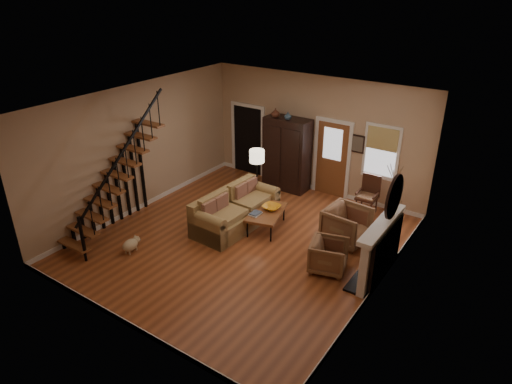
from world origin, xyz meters
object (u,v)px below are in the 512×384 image
Objects in this scene: coffee_table at (266,220)px; floor_lamp at (257,180)px; armchair_left at (329,256)px; side_chair at (367,196)px; sofa at (236,209)px; armchair_right at (347,225)px; armoire at (287,154)px.

floor_lamp is at bearing 136.91° from coffee_table.
side_chair is (-0.31, 2.87, 0.16)m from armchair_left.
side_chair is (2.42, 2.43, 0.07)m from sofa.
sofa is 3.43m from side_chair.
armoire is at bearing 60.79° from armchair_right.
coffee_table is at bearing 110.41° from armchair_right.
side_chair is (2.49, 1.42, -0.33)m from floor_lamp.
armoire reaches higher than side_chair.
sofa is 2.77m from armchair_left.
floor_lamp is at bearing 90.63° from armchair_right.
armchair_left is at bearing -47.00° from armoire.
coffee_table is 1.96m from armchair_right.
sofa is 0.78m from coffee_table.
armoire is at bearing 27.49° from armchair_left.
armoire reaches higher than armchair_right.
floor_lamp reaches higher than armchair_left.
sofa is 2.70m from armchair_right.
coffee_table is at bearing -70.56° from armoire.
sofa reaches higher than armchair_left.
sofa is at bearing -86.42° from floor_lamp.
floor_lamp reaches higher than sofa.
sofa is at bearing 112.26° from armchair_right.
coffee_table is 2.76m from side_chair.
armchair_right is at bearing 15.84° from coffee_table.
armchair_left is 1.27m from armchair_right.
armchair_right is (2.58, 0.82, -0.01)m from sofa.
armoire is 3.31m from armchair_right.
armchair_left is at bearing -168.19° from armchair_right.
armoire is 2.20× the size of armchair_right.
floor_lamp is 2.89m from side_chair.
side_chair is (-0.15, 1.61, 0.08)m from armchair_right.
side_chair reaches higher than sofa.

